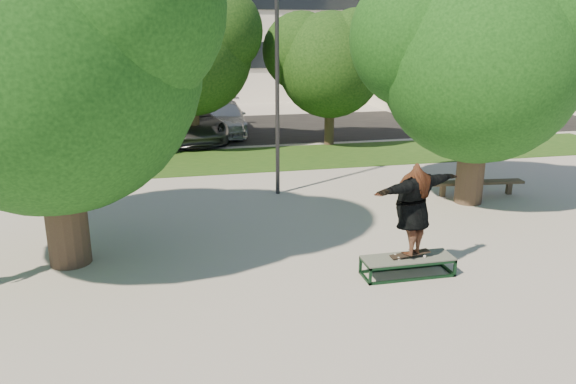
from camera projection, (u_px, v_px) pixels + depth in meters
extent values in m
plane|color=#A4A196|center=(279.00, 264.00, 11.59)|extent=(120.00, 120.00, 0.00)
cube|color=#163F12|center=(253.00, 159.00, 20.69)|extent=(30.00, 4.00, 0.02)
cube|color=black|center=(211.00, 130.00, 26.56)|extent=(40.00, 8.00, 0.01)
cylinder|color=#38281E|center=(63.00, 189.00, 11.20)|extent=(0.84, 0.84, 3.20)
sphere|color=#0F340E|center=(48.00, 62.00, 10.50)|extent=(5.80, 5.80, 5.80)
sphere|color=#0F340E|center=(113.00, 4.00, 9.94)|extent=(4.06, 4.06, 4.06)
cylinder|color=#38281E|center=(472.00, 150.00, 15.23)|extent=(0.76, 0.76, 3.00)
sphere|color=#0F340E|center=(481.00, 64.00, 14.58)|extent=(5.20, 5.20, 5.20)
sphere|color=#0F340E|center=(423.00, 37.00, 14.86)|extent=(3.90, 3.90, 3.90)
sphere|color=#0F340E|center=(537.00, 27.00, 14.08)|extent=(3.64, 3.64, 3.64)
cylinder|color=#38281E|center=(40.00, 123.00, 20.13)|extent=(0.44, 0.44, 2.80)
sphere|color=black|center=(32.00, 64.00, 19.55)|extent=(4.40, 4.40, 4.40)
sphere|color=black|center=(1.00, 47.00, 19.78)|extent=(3.30, 3.30, 3.30)
sphere|color=black|center=(58.00, 41.00, 19.12)|extent=(3.08, 3.08, 3.08)
cylinder|color=#38281E|center=(193.00, 111.00, 22.19)|extent=(0.50, 0.50, 3.00)
sphere|color=black|center=(190.00, 53.00, 21.56)|extent=(4.80, 4.80, 4.80)
sphere|color=black|center=(157.00, 37.00, 21.81)|extent=(3.60, 3.60, 3.60)
sphere|color=black|center=(218.00, 31.00, 21.10)|extent=(3.36, 3.36, 3.36)
cylinder|color=#38281E|center=(329.00, 113.00, 22.93)|extent=(0.40, 0.40, 2.60)
sphere|color=black|center=(330.00, 65.00, 22.38)|extent=(4.20, 4.20, 4.20)
sphere|color=black|center=(301.00, 51.00, 22.60)|extent=(3.15, 3.15, 3.15)
sphere|color=black|center=(357.00, 46.00, 21.98)|extent=(2.94, 2.94, 2.94)
cylinder|color=#2D2D30|center=(277.00, 90.00, 15.63)|extent=(0.12, 0.12, 6.00)
cube|color=black|center=(162.00, 56.00, 33.66)|extent=(27.60, 0.12, 1.60)
cube|color=silver|center=(490.00, 38.00, 34.82)|extent=(15.00, 10.00, 8.00)
cube|color=#475147|center=(408.00, 258.00, 10.97)|extent=(1.80, 0.60, 0.03)
cylinder|color=white|center=(399.00, 259.00, 10.84)|extent=(0.06, 0.03, 0.06)
cylinder|color=white|center=(395.00, 255.00, 10.99)|extent=(0.06, 0.03, 0.06)
cylinder|color=white|center=(424.00, 256.00, 10.95)|extent=(0.06, 0.03, 0.06)
cylinder|color=white|center=(421.00, 253.00, 11.10)|extent=(0.06, 0.03, 0.06)
cube|color=black|center=(410.00, 254.00, 10.96)|extent=(0.78, 0.20, 0.10)
imported|color=#513822|center=(413.00, 209.00, 10.70)|extent=(2.29, 1.46, 1.82)
cube|color=#4C412E|center=(443.00, 190.00, 16.15)|extent=(0.15, 0.15, 0.37)
cube|color=#4C412E|center=(509.00, 188.00, 16.37)|extent=(0.15, 0.15, 0.37)
cube|color=#4C412E|center=(477.00, 182.00, 16.20)|extent=(2.77, 0.65, 0.07)
imported|color=#A5A5AA|center=(119.00, 115.00, 25.95)|extent=(2.40, 4.82, 1.58)
imported|color=black|center=(140.00, 126.00, 23.36)|extent=(2.24, 4.65, 1.47)
imported|color=#535257|center=(190.00, 123.00, 23.96)|extent=(3.09, 5.65, 1.50)
imported|color=silver|center=(223.00, 118.00, 25.54)|extent=(2.41, 5.04, 1.42)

